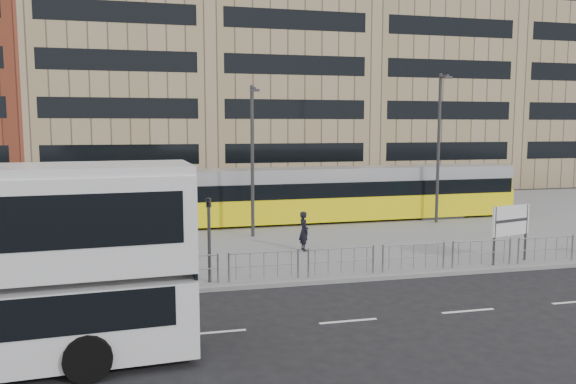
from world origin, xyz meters
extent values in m
plane|color=black|center=(0.00, 0.00, 0.00)|extent=(120.00, 120.00, 0.00)
cube|color=slate|center=(0.00, 12.00, 0.07)|extent=(64.00, 24.00, 0.15)
cube|color=gray|center=(0.00, 0.05, 0.07)|extent=(64.00, 0.25, 0.17)
cube|color=tan|center=(-10.00, 34.00, 11.00)|extent=(14.00, 16.00, 22.00)
cube|color=tan|center=(4.00, 34.00, 12.00)|extent=(14.00, 16.00, 24.00)
cube|color=tan|center=(18.00, 34.00, 10.50)|extent=(14.00, 16.00, 21.00)
cube|color=tan|center=(32.00, 34.00, 11.50)|extent=(14.00, 16.00, 23.00)
cylinder|color=gray|center=(2.00, 0.50, 1.20)|extent=(32.00, 0.05, 0.05)
cylinder|color=gray|center=(2.00, 0.50, 0.70)|extent=(32.00, 0.04, 0.04)
cube|color=white|center=(1.00, -4.00, 0.01)|extent=(62.00, 0.12, 0.01)
cylinder|color=black|center=(-9.12, -6.42, 0.56)|extent=(1.13, 0.41, 1.11)
cylinder|color=black|center=(-9.31, -3.60, 0.56)|extent=(1.13, 0.41, 1.11)
cube|color=yellow|center=(0.76, 12.37, 1.08)|extent=(27.31, 3.17, 1.56)
cube|color=black|center=(0.76, 12.37, 2.15)|extent=(26.92, 3.20, 0.88)
cube|color=#BABABF|center=(0.76, 12.37, 2.97)|extent=(27.31, 2.96, 0.78)
cube|color=yellow|center=(13.80, 12.65, 1.71)|extent=(1.22, 2.22, 2.53)
cube|color=yellow|center=(-12.29, 12.09, 1.71)|extent=(1.22, 2.22, 2.53)
cylinder|color=#2D2D30|center=(0.76, 12.37, 1.81)|extent=(2.37, 2.37, 2.92)
cube|color=#2D2D30|center=(9.52, 12.56, 0.39)|extent=(2.97, 2.51, 0.49)
cube|color=#2D2D30|center=(-8.00, 12.18, 0.39)|extent=(2.97, 2.51, 0.49)
cylinder|color=#2D2D30|center=(5.89, 0.56, 1.35)|extent=(0.10, 0.10, 2.41)
cylinder|color=#2D2D30|center=(7.71, 1.04, 1.35)|extent=(0.10, 0.10, 2.41)
cube|color=white|center=(6.80, 0.80, 1.93)|extent=(2.04, 0.62, 1.26)
imported|color=black|center=(-0.98, 4.96, 1.06)|extent=(0.49, 0.70, 1.81)
cylinder|color=#2D2D30|center=(-5.68, 0.70, 1.65)|extent=(0.12, 0.12, 3.00)
imported|color=#2D2D30|center=(-5.68, 0.70, 2.75)|extent=(0.23, 0.25, 1.00)
cylinder|color=#2D2D30|center=(-2.68, 8.79, 4.00)|extent=(0.18, 0.18, 7.71)
cylinder|color=#2D2D30|center=(-2.68, 8.39, 7.66)|extent=(0.14, 0.90, 0.14)
cube|color=#2D2D30|center=(-2.68, 7.94, 7.56)|extent=(0.45, 0.20, 0.12)
cylinder|color=#2D2D30|center=(8.60, 10.43, 4.49)|extent=(0.18, 0.18, 8.68)
cylinder|color=#2D2D30|center=(8.60, 10.03, 8.63)|extent=(0.14, 0.90, 0.14)
cube|color=#2D2D30|center=(8.60, 9.58, 8.53)|extent=(0.45, 0.20, 0.12)
camera|label=1|loc=(-7.52, -19.38, 5.82)|focal=35.00mm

